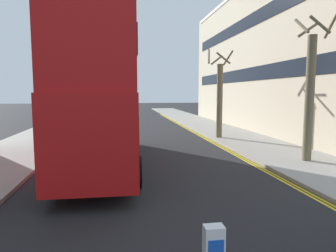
{
  "coord_description": "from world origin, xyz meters",
  "views": [
    {
      "loc": [
        -1.25,
        -0.1,
        3.04
      ],
      "look_at": [
        0.5,
        11.0,
        1.8
      ],
      "focal_mm": 32.38,
      "sensor_mm": 36.0,
      "label": 1
    }
  ],
  "objects": [
    {
      "name": "sidewalk_right",
      "position": [
        6.5,
        16.0,
        0.07
      ],
      "size": [
        4.0,
        80.0,
        0.14
      ],
      "primitive_type": "cube",
      "color": "#9E9991",
      "rests_on": "ground"
    },
    {
      "name": "sidewalk_left",
      "position": [
        -6.5,
        16.0,
        0.07
      ],
      "size": [
        4.0,
        80.0,
        0.14
      ],
      "primitive_type": "cube",
      "color": "#9E9991",
      "rests_on": "ground"
    },
    {
      "name": "kerb_line_outer",
      "position": [
        4.4,
        14.0,
        0.0
      ],
      "size": [
        0.1,
        56.0,
        0.01
      ],
      "primitive_type": "cube",
      "color": "yellow",
      "rests_on": "ground"
    },
    {
      "name": "kerb_line_inner",
      "position": [
        4.24,
        14.0,
        0.0
      ],
      "size": [
        0.1,
        56.0,
        0.01
      ],
      "primitive_type": "cube",
      "color": "yellow",
      "rests_on": "ground"
    },
    {
      "name": "double_decker_bus_away",
      "position": [
        -1.97,
        12.79,
        3.03
      ],
      "size": [
        2.92,
        10.84,
        5.64
      ],
      "color": "red",
      "rests_on": "ground"
    },
    {
      "name": "street_tree_near",
      "position": [
        6.66,
        11.61,
        3.06
      ],
      "size": [
        1.61,
        1.62,
        6.43
      ],
      "color": "#6B6047",
      "rests_on": "sidewalk_right"
    },
    {
      "name": "street_tree_mid",
      "position": [
        5.09,
        18.75,
        2.77
      ],
      "size": [
        1.67,
        1.5,
        5.77
      ],
      "color": "#6B6047",
      "rests_on": "sidewalk_right"
    },
    {
      "name": "townhouse_terrace_right",
      "position": [
        13.5,
        23.08,
        5.82
      ],
      "size": [
        10.08,
        28.0,
        11.64
      ],
      "color": "beige",
      "rests_on": "ground"
    }
  ]
}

